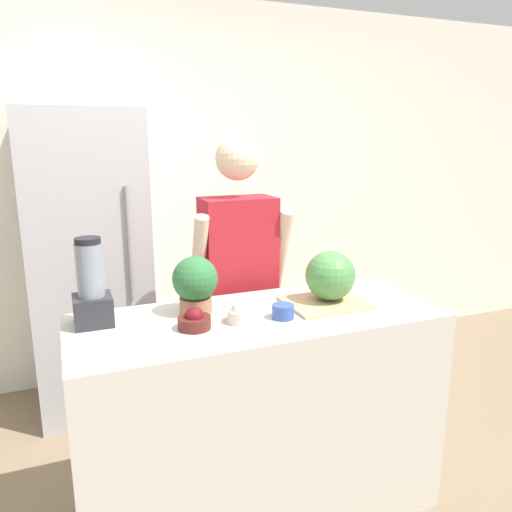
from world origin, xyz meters
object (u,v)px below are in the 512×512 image
at_px(watermelon, 330,276).
at_px(bowl_cherries, 194,321).
at_px(blender, 91,289).
at_px(potted_plant, 195,283).
at_px(person, 239,294).
at_px(bowl_small_blue, 283,311).
at_px(refrigerator, 89,265).
at_px(bowl_cream, 242,313).

bearing_deg(watermelon, bowl_cherries, -172.97).
relative_size(bowl_cherries, blender, 0.37).
bearing_deg(potted_plant, blender, 177.15).
xyz_separation_m(person, blender, (-0.75, -0.38, 0.22)).
bearing_deg(bowl_small_blue, refrigerator, 116.91).
distance_m(person, blender, 0.87).
xyz_separation_m(refrigerator, bowl_cream, (0.51, -1.33, 0.07)).
height_order(watermelon, potted_plant, potted_plant).
distance_m(refrigerator, bowl_cherries, 1.36).
relative_size(watermelon, potted_plant, 0.91).
bearing_deg(blender, bowl_cherries, -27.99).
xyz_separation_m(bowl_cherries, blender, (-0.37, 0.19, 0.11)).
relative_size(refrigerator, bowl_cherries, 14.06).
relative_size(watermelon, bowl_cherries, 1.72).
bearing_deg(potted_plant, bowl_cherries, -106.92).
relative_size(bowl_cherries, bowl_cream, 1.12).
relative_size(blender, potted_plant, 1.44).
height_order(bowl_cherries, bowl_small_blue, bowl_cherries).
bearing_deg(potted_plant, refrigerator, 107.59).
distance_m(bowl_cherries, bowl_small_blue, 0.37).
bearing_deg(bowl_cherries, watermelon, 7.03).
bearing_deg(potted_plant, bowl_cream, -50.47).
distance_m(refrigerator, bowl_cream, 1.42).
bearing_deg(bowl_cream, bowl_small_blue, -7.39).
bearing_deg(blender, person, 26.51).
bearing_deg(bowl_cream, refrigerator, 111.03).
height_order(bowl_small_blue, potted_plant, potted_plant).
bearing_deg(person, bowl_small_blue, -91.63).
relative_size(bowl_cream, potted_plant, 0.47).
bearing_deg(watermelon, person, 118.43).
bearing_deg(potted_plant, watermelon, -8.73).
bearing_deg(bowl_cherries, person, 55.66).
relative_size(refrigerator, bowl_cream, 15.71).
bearing_deg(bowl_small_blue, person, 88.37).
height_order(refrigerator, bowl_small_blue, refrigerator).
xyz_separation_m(watermelon, blender, (-1.02, 0.11, 0.02)).
height_order(refrigerator, person, refrigerator).
bearing_deg(blender, potted_plant, -2.85).
xyz_separation_m(bowl_cherries, bowl_cream, (0.20, -0.00, 0.00)).
height_order(bowl_cherries, potted_plant, potted_plant).
height_order(watermelon, blender, blender).
bearing_deg(bowl_cream, watermelon, 10.35).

